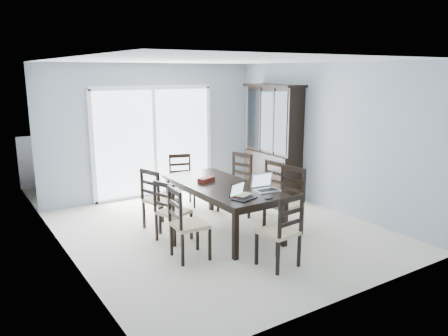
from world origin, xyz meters
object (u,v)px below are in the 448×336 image
at_px(laptop_silver, 267,187).
at_px(chair_left_far, 156,193).
at_px(chair_right_near, 288,194).
at_px(cell_phone, 269,198).
at_px(china_hutch, 273,142).
at_px(chair_right_far, 238,176).
at_px(chair_left_near, 183,216).
at_px(chair_end_far, 181,175).
at_px(dining_table, 221,189).
at_px(laptop_dark, 245,195).
at_px(hot_tub, 110,165).
at_px(chair_right_mid, 269,184).
at_px(game_box, 206,180).
at_px(chair_end_near, 284,224).
at_px(chair_left_mid, 169,205).

bearing_deg(laptop_silver, chair_left_far, 137.90).
bearing_deg(chair_right_near, cell_phone, 107.36).
distance_m(china_hutch, chair_right_far, 1.39).
bearing_deg(chair_left_near, chair_end_far, 157.89).
bearing_deg(chair_right_far, dining_table, 116.43).
relative_size(laptop_dark, hot_tub, 0.19).
bearing_deg(chair_end_far, chair_left_near, 79.98).
distance_m(dining_table, chair_right_mid, 1.02).
height_order(chair_left_far, cell_phone, chair_left_far).
distance_m(china_hutch, chair_right_mid, 1.61).
relative_size(chair_end_far, hot_tub, 0.56).
distance_m(chair_left_near, game_box, 1.27).
xyz_separation_m(chair_right_near, chair_right_far, (0.01, 1.36, -0.00)).
bearing_deg(chair_end_far, laptop_silver, 112.77).
relative_size(chair_left_near, cell_phone, 10.45).
distance_m(chair_end_near, chair_end_far, 3.12).
bearing_deg(chair_right_far, china_hutch, -82.46).
bearing_deg(game_box, chair_left_mid, -162.22).
distance_m(chair_left_near, laptop_silver, 1.36).
bearing_deg(chair_left_mid, dining_table, 67.93).
bearing_deg(hot_tub, dining_table, -81.12).
bearing_deg(game_box, chair_left_near, -134.49).
distance_m(china_hutch, game_box, 2.36).
relative_size(china_hutch, cell_phone, 20.19).
distance_m(chair_left_far, laptop_dark, 1.60).
distance_m(china_hutch, cell_phone, 2.96).
xyz_separation_m(chair_left_mid, chair_end_far, (0.99, 1.54, 0.02)).
height_order(chair_left_far, laptop_silver, chair_left_far).
bearing_deg(game_box, china_hutch, 24.48).
relative_size(dining_table, chair_right_near, 1.84).
relative_size(chair_left_near, chair_right_mid, 1.02).
height_order(chair_left_mid, chair_left_far, chair_left_far).
xyz_separation_m(cell_phone, game_box, (-0.23, 1.28, 0.03)).
relative_size(china_hutch, laptop_dark, 6.10).
xyz_separation_m(chair_left_near, chair_left_far, (0.16, 1.23, -0.00)).
relative_size(dining_table, chair_right_far, 1.85).
bearing_deg(chair_left_mid, chair_right_far, 92.56).
distance_m(dining_table, laptop_dark, 0.85).
height_order(laptop_silver, cell_phone, laptop_silver).
bearing_deg(hot_tub, chair_right_far, -64.48).
distance_m(chair_end_far, cell_phone, 2.58).
distance_m(chair_right_far, hot_tub, 3.20).
relative_size(chair_right_mid, chair_end_far, 1.02).
height_order(chair_right_mid, cell_phone, chair_right_mid).
height_order(chair_left_near, laptop_dark, chair_left_near).
relative_size(chair_right_near, cell_phone, 10.95).
xyz_separation_m(chair_end_near, hot_tub, (-0.50, 5.16, -0.13)).
xyz_separation_m(dining_table, chair_end_far, (0.11, 1.57, -0.10)).
xyz_separation_m(chair_end_near, chair_end_far, (0.17, 3.12, -0.02)).
height_order(chair_right_far, laptop_dark, chair_right_far).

